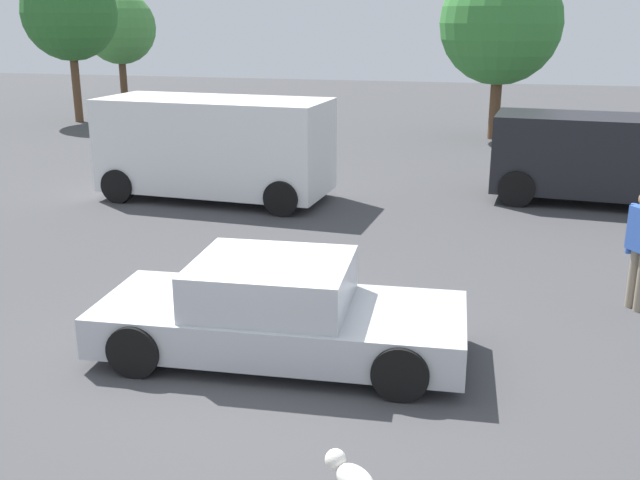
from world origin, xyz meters
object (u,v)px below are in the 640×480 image
Objects in this scene: dog at (351,477)px; suv_dark at (610,156)px; van_white at (216,146)px; sedan_foreground at (278,312)px.

suv_dark reaches higher than dog.
van_white is at bearing -164.67° from suv_dark.
dog is 0.11× the size of van_white.
dog is 11.45m from van_white.
sedan_foreground is 0.90× the size of suv_dark.
suv_dark is at bearing 58.44° from sedan_foreground.
dog is 0.11× the size of suv_dark.
dog is (1.48, -2.66, -0.29)m from sedan_foreground.
van_white is at bearing -25.08° from dog.
dog is 12.31m from suv_dark.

